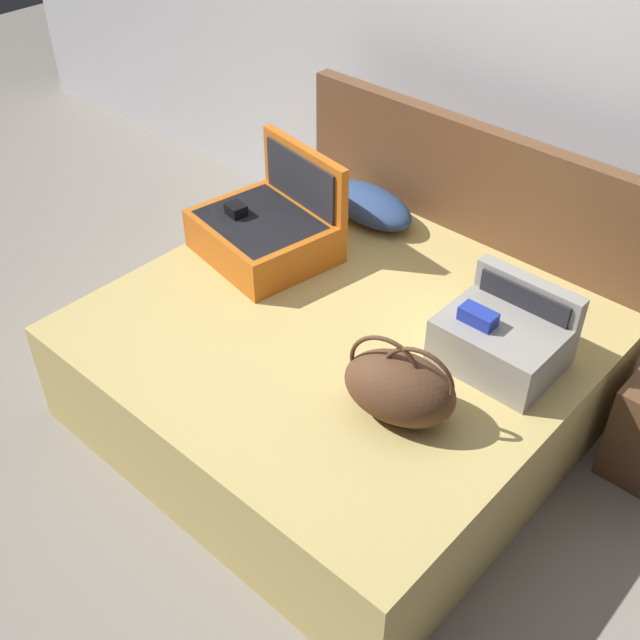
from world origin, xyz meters
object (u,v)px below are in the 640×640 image
object	(u,v)px
hard_case_medium	(502,338)
pillow_near_headboard	(368,205)
bed	(341,369)
hard_case_large	(267,229)
duffel_bag	(400,387)

from	to	relation	value
hard_case_medium	pillow_near_headboard	xyz separation A→B (m)	(-1.02, 0.46, -0.04)
bed	hard_case_large	bearing A→B (deg)	164.46
bed	duffel_bag	bearing A→B (deg)	-27.37
bed	duffel_bag	distance (m)	0.65
hard_case_medium	duffel_bag	bearing A→B (deg)	-103.41
duffel_bag	pillow_near_headboard	bearing A→B (deg)	134.21
bed	duffel_bag	xyz separation A→B (m)	(0.47, -0.24, 0.37)
duffel_bag	pillow_near_headboard	xyz separation A→B (m)	(-0.91, 0.94, -0.05)
bed	hard_case_medium	bearing A→B (deg)	21.58
hard_case_large	duffel_bag	world-z (taller)	hard_case_large
pillow_near_headboard	bed	bearing A→B (deg)	-57.60
bed	hard_case_medium	xyz separation A→B (m)	(0.58, 0.23, 0.36)
hard_case_medium	bed	bearing A→B (deg)	-158.47
bed	pillow_near_headboard	distance (m)	0.88
duffel_bag	hard_case_medium	bearing A→B (deg)	76.65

